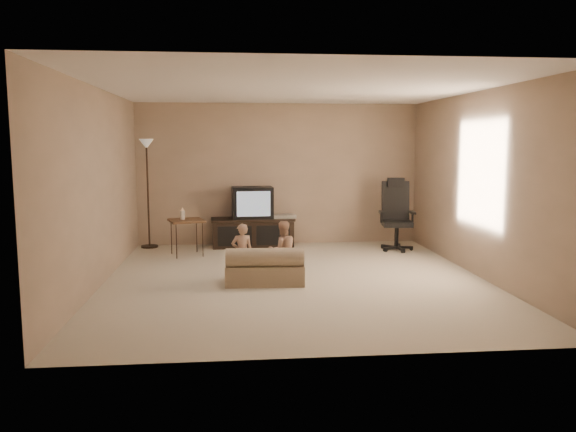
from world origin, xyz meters
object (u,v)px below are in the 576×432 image
(tv_stand, at_px, (253,222))
(toddler_right, at_px, (282,251))
(side_table, at_px, (186,221))
(floor_lamp, at_px, (147,169))
(toddler_left, at_px, (242,253))
(child_sofa, at_px, (265,269))
(office_chair, at_px, (396,224))

(tv_stand, relative_size, toddler_right, 1.88)
(toddler_right, bearing_deg, side_table, -62.86)
(tv_stand, height_order, floor_lamp, floor_lamp)
(toddler_right, bearing_deg, floor_lamp, -61.41)
(floor_lamp, xyz_separation_m, toddler_left, (1.57, -2.61, -0.98))
(toddler_left, bearing_deg, child_sofa, 149.81)
(office_chair, bearing_deg, toddler_left, -134.92)
(toddler_left, xyz_separation_m, toddler_right, (0.53, 0.04, 0.01))
(toddler_left, bearing_deg, office_chair, -147.84)
(side_table, height_order, toddler_right, toddler_right)
(side_table, relative_size, toddler_left, 1.02)
(office_chair, height_order, floor_lamp, floor_lamp)
(side_table, xyz_separation_m, toddler_left, (0.87, -1.84, -0.18))
(office_chair, relative_size, toddler_right, 1.54)
(toddler_right, bearing_deg, office_chair, -147.90)
(tv_stand, distance_m, office_chair, 2.47)
(side_table, bearing_deg, toddler_left, -64.80)
(floor_lamp, height_order, child_sofa, floor_lamp)
(child_sofa, xyz_separation_m, toddler_right, (0.24, 0.18, 0.20))
(side_table, distance_m, child_sofa, 2.32)
(toddler_left, bearing_deg, side_table, -69.76)
(office_chair, distance_m, child_sofa, 3.18)
(toddler_left, bearing_deg, toddler_right, 179.80)
(office_chair, xyz_separation_m, side_table, (-3.51, -0.15, 0.13))
(tv_stand, xyz_separation_m, toddler_left, (-0.23, -2.55, -0.05))
(toddler_left, bearing_deg, floor_lamp, -63.94)
(side_table, distance_m, toddler_right, 2.29)
(tv_stand, distance_m, toddler_right, 2.53)
(office_chair, distance_m, toddler_right, 2.87)
(side_table, relative_size, floor_lamp, 0.42)
(side_table, relative_size, child_sofa, 0.76)
(office_chair, bearing_deg, toddler_right, -129.22)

